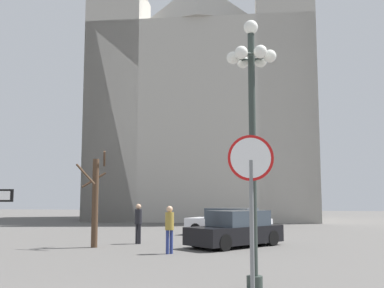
{
  "coord_description": "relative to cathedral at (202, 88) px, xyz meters",
  "views": [
    {
      "loc": [
        3.03,
        -6.45,
        2.08
      ],
      "look_at": [
        -0.71,
        17.2,
        4.81
      ],
      "focal_mm": 42.65,
      "sensor_mm": 36.0,
      "label": 1
    }
  ],
  "objects": [
    {
      "name": "stop_sign",
      "position": [
        5.11,
        -31.17,
        -9.47
      ],
      "size": [
        0.86,
        0.17,
        3.22
      ],
      "color": "slate",
      "rests_on": "ground"
    },
    {
      "name": "street_lamp",
      "position": [
        5.1,
        -29.19,
        -7.72
      ],
      "size": [
        1.17,
        1.06,
        6.25
      ],
      "color": "#2D3833",
      "rests_on": "ground"
    },
    {
      "name": "pedestrian_standing",
      "position": [
        -0.15,
        -20.09,
        -10.71
      ],
      "size": [
        0.32,
        0.32,
        1.73
      ],
      "color": "black",
      "rests_on": "ground"
    },
    {
      "name": "parked_car_near_white",
      "position": [
        3.46,
        -15.37,
        -11.09
      ],
      "size": [
        4.68,
        3.16,
        1.44
      ],
      "color": "silver",
      "rests_on": "ground"
    },
    {
      "name": "parked_car_far_black",
      "position": [
        4.16,
        -20.54,
        -11.08
      ],
      "size": [
        4.03,
        4.37,
        1.48
      ],
      "color": "black",
      "rests_on": "ground"
    },
    {
      "name": "bare_tree",
      "position": [
        -1.55,
        -21.74,
        -9.83
      ],
      "size": [
        1.26,
        1.5,
        3.94
      ],
      "color": "#473323",
      "rests_on": "ground"
    },
    {
      "name": "cathedral",
      "position": [
        0.0,
        0.0,
        0.0
      ],
      "size": [
        19.44,
        12.21,
        36.82
      ],
      "color": "#ADA89E",
      "rests_on": "ground"
    },
    {
      "name": "pedestrian_walking",
      "position": [
        1.92,
        -23.29,
        -10.72
      ],
      "size": [
        0.32,
        0.32,
        1.72
      ],
      "color": "navy",
      "rests_on": "ground"
    }
  ]
}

